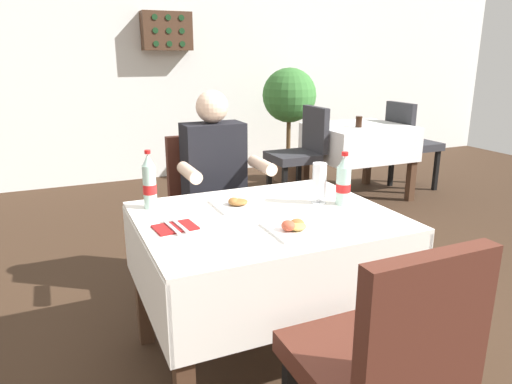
# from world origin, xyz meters

# --- Properties ---
(ground_plane) EXTENTS (11.00, 11.00, 0.00)m
(ground_plane) POSITION_xyz_m (0.00, 0.00, 0.00)
(ground_plane) COLOR #382619
(back_wall) EXTENTS (11.00, 0.12, 2.79)m
(back_wall) POSITION_xyz_m (0.00, 4.02, 1.40)
(back_wall) COLOR white
(back_wall) RESTS_ON ground
(main_dining_table) EXTENTS (1.13, 0.91, 0.76)m
(main_dining_table) POSITION_xyz_m (-0.00, 0.14, 0.59)
(main_dining_table) COLOR white
(main_dining_table) RESTS_ON ground
(chair_far_diner_seat) EXTENTS (0.44, 0.50, 0.97)m
(chair_far_diner_seat) POSITION_xyz_m (-0.00, 0.99, 0.55)
(chair_far_diner_seat) COLOR #4C2319
(chair_far_diner_seat) RESTS_ON ground
(chair_near_camera_side) EXTENTS (0.44, 0.50, 0.97)m
(chair_near_camera_side) POSITION_xyz_m (-0.00, -0.70, 0.55)
(chair_near_camera_side) COLOR #4C2319
(chair_near_camera_side) RESTS_ON ground
(seated_diner_far) EXTENTS (0.50, 0.46, 1.26)m
(seated_diner_far) POSITION_xyz_m (0.02, 0.88, 0.71)
(seated_diner_far) COLOR #282D42
(seated_diner_far) RESTS_ON ground
(plate_near_camera) EXTENTS (0.24, 0.24, 0.05)m
(plate_near_camera) POSITION_xyz_m (0.03, -0.09, 0.77)
(plate_near_camera) COLOR white
(plate_near_camera) RESTS_ON main_dining_table
(plate_far_diner) EXTENTS (0.24, 0.24, 0.05)m
(plate_far_diner) POSITION_xyz_m (-0.07, 0.31, 0.77)
(plate_far_diner) COLOR white
(plate_far_diner) RESTS_ON main_dining_table
(beer_glass_left) EXTENTS (0.07, 0.07, 0.20)m
(beer_glass_left) POSITION_xyz_m (0.31, 0.19, 0.86)
(beer_glass_left) COLOR white
(beer_glass_left) RESTS_ON main_dining_table
(cola_bottle_primary) EXTENTS (0.06, 0.06, 0.28)m
(cola_bottle_primary) POSITION_xyz_m (-0.45, 0.45, 0.88)
(cola_bottle_primary) COLOR silver
(cola_bottle_primary) RESTS_ON main_dining_table
(cola_bottle_secondary) EXTENTS (0.07, 0.07, 0.26)m
(cola_bottle_secondary) POSITION_xyz_m (0.41, 0.13, 0.87)
(cola_bottle_secondary) COLOR silver
(cola_bottle_secondary) RESTS_ON main_dining_table
(napkin_cutlery_set) EXTENTS (0.18, 0.19, 0.01)m
(napkin_cutlery_set) POSITION_xyz_m (-0.42, 0.14, 0.76)
(napkin_cutlery_set) COLOR maroon
(napkin_cutlery_set) RESTS_ON main_dining_table
(background_dining_table) EXTENTS (0.95, 0.85, 0.76)m
(background_dining_table) POSITION_xyz_m (2.07, 2.30, 0.57)
(background_dining_table) COLOR white
(background_dining_table) RESTS_ON ground
(background_chair_left) EXTENTS (0.50, 0.44, 0.97)m
(background_chair_left) POSITION_xyz_m (1.39, 2.30, 0.55)
(background_chair_left) COLOR #2D2D33
(background_chair_left) RESTS_ON ground
(background_chair_right) EXTENTS (0.50, 0.44, 0.97)m
(background_chair_right) POSITION_xyz_m (2.76, 2.30, 0.55)
(background_chair_right) COLOR #2D2D33
(background_chair_right) RESTS_ON ground
(background_table_tumbler) EXTENTS (0.06, 0.06, 0.11)m
(background_table_tumbler) POSITION_xyz_m (1.98, 2.19, 0.81)
(background_table_tumbler) COLOR black
(background_table_tumbler) RESTS_ON background_dining_table
(potted_plant_corner) EXTENTS (0.62, 0.62, 1.32)m
(potted_plant_corner) POSITION_xyz_m (1.72, 3.20, 0.90)
(potted_plant_corner) COLOR brown
(potted_plant_corner) RESTS_ON ground
(wall_bottle_rack) EXTENTS (0.56, 0.21, 0.42)m
(wall_bottle_rack) POSITION_xyz_m (0.48, 3.85, 1.72)
(wall_bottle_rack) COLOR #472D1E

